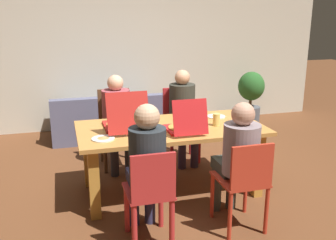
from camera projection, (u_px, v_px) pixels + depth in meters
ground_plane at (170, 190)px, 4.28m from camera, size 20.00×20.00×0.00m
back_wall at (125, 40)px, 6.42m from camera, size 7.08×0.12×2.94m
dining_table at (171, 137)px, 4.11m from camera, size 1.97×1.00×0.74m
chair_0 at (244, 180)px, 3.37m from camera, size 0.40×0.45×0.86m
person_0 at (238, 153)px, 3.45m from camera, size 0.33×0.54×1.18m
chair_1 at (116, 126)px, 4.93m from camera, size 0.43×0.45×0.97m
person_1 at (117, 114)px, 4.74m from camera, size 0.35×0.55×1.18m
chair_2 at (150, 195)px, 3.16m from camera, size 0.38×0.42×0.87m
person_2 at (146, 161)px, 3.21m from camera, size 0.31×0.48×1.22m
chair_3 at (180, 121)px, 5.11m from camera, size 0.43×0.40×0.95m
person_3 at (183, 109)px, 4.93m from camera, size 0.33×0.50×1.22m
pizza_box_0 at (184, 126)px, 3.90m from camera, size 0.35×0.45×0.37m
pizza_box_1 at (125, 123)px, 4.01m from camera, size 0.42×0.57×0.42m
plate_0 at (216, 116)px, 4.45m from camera, size 0.21×0.21×0.03m
plate_1 at (103, 138)px, 3.66m from camera, size 0.22×0.22×0.03m
drinking_glass_0 at (193, 116)px, 4.24m from camera, size 0.06×0.06×0.13m
drinking_glass_1 at (155, 134)px, 3.61m from camera, size 0.08×0.08×0.13m
drinking_glass_2 at (216, 120)px, 4.09m from camera, size 0.08×0.08×0.13m
couch at (108, 121)px, 6.05m from camera, size 1.71×0.79×0.71m
potted_plant at (251, 94)px, 6.68m from camera, size 0.46×0.46×0.93m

